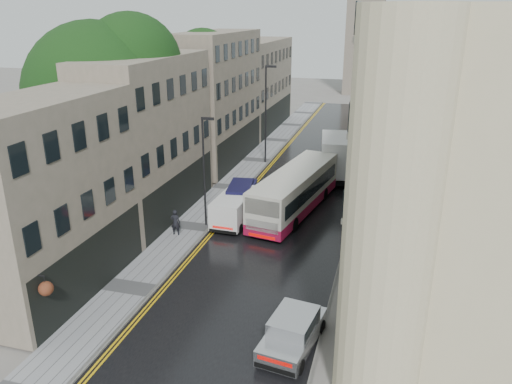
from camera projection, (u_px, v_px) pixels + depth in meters
The scene contains 15 objects.
road at pixel (299, 195), 39.93m from camera, with size 9.00×85.00×0.02m, color black.
left_sidewalk at pixel (230, 187), 41.40m from camera, with size 2.70×85.00×0.12m, color gray.
right_sidewalk at pixel (368, 201), 38.54m from camera, with size 1.80×85.00×0.12m, color slate.
old_shop_row at pixel (198, 109), 42.54m from camera, with size 4.50×56.00×12.00m, color gray, non-canonical shape.
modern_block at pixel (448, 119), 33.56m from camera, with size 8.00×40.00×14.00m, color beige, non-canonical shape.
tree_near at pixel (101, 119), 33.95m from camera, with size 10.56×10.56×13.89m, color black, non-canonical shape.
tree_far at pixel (182, 99), 45.87m from camera, with size 9.24×9.24×12.46m, color black, non-canonical shape.
cream_bus at pixel (261, 204), 33.72m from camera, with size 2.62×11.52×3.14m, color beige, non-canonical shape.
white_lorry at pixel (322, 161), 41.99m from camera, with size 2.19×7.30×3.83m, color silver, non-canonical shape.
silver_hatchback at pixel (261, 346), 20.66m from camera, with size 1.86×4.26×1.60m, color #ABACB0, non-canonical shape.
white_van at pixel (213, 216), 33.07m from camera, with size 2.01×4.68×2.12m, color silver, non-canonical shape.
navy_van at pixel (225, 205), 34.54m from camera, with size 1.83×4.57×2.33m, color black, non-canonical shape.
pedestrian at pixel (175, 222), 32.28m from camera, with size 0.63×0.42×1.73m, color black.
lamp_post_near at pixel (204, 173), 32.79m from camera, with size 0.83×0.18×7.40m, color black, non-canonical shape.
lamp_post_far at pixel (266, 115), 46.60m from camera, with size 1.02×0.23×9.07m, color black, non-canonical shape.
Camera 1 is at (6.79, -9.48, 13.89)m, focal length 35.00 mm.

